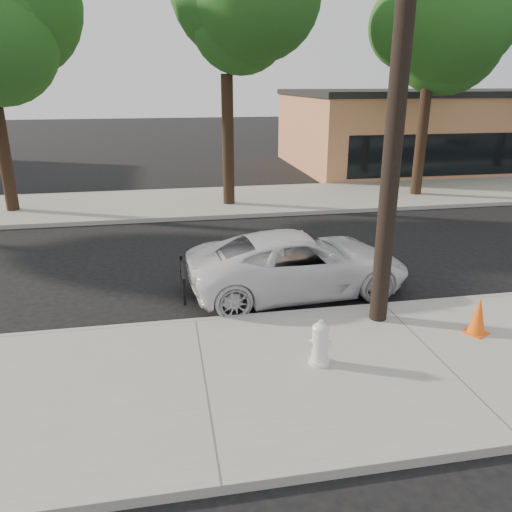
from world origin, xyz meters
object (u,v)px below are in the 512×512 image
at_px(traffic_cone, 478,316).
at_px(fire_hydrant, 320,344).
at_px(police_cruiser, 299,263).
at_px(utility_pole, 399,77).

bearing_deg(traffic_cone, fire_hydrant, -171.39).
xyz_separation_m(fire_hydrant, traffic_cone, (3.22, 0.49, -0.01)).
relative_size(police_cruiser, traffic_cone, 6.94).
distance_m(police_cruiser, traffic_cone, 3.93).
height_order(utility_pole, fire_hydrant, utility_pole).
bearing_deg(fire_hydrant, police_cruiser, 98.47).
relative_size(utility_pole, traffic_cone, 12.36).
bearing_deg(utility_pole, fire_hydrant, -139.67).
height_order(fire_hydrant, traffic_cone, fire_hydrant).
relative_size(utility_pole, fire_hydrant, 12.06).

